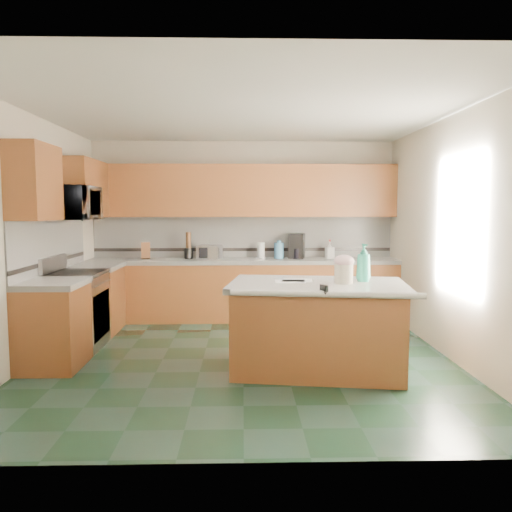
{
  "coord_description": "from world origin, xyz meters",
  "views": [
    {
      "loc": [
        -0.0,
        -5.44,
        1.67
      ],
      "look_at": [
        0.15,
        0.35,
        1.12
      ],
      "focal_mm": 35.0,
      "sensor_mm": 36.0,
      "label": 1
    }
  ],
  "objects": [
    {
      "name": "utensil_bundle",
      "position": [
        -0.83,
        2.08,
        1.2
      ],
      "size": [
        0.08,
        0.08,
        0.24
      ],
      "primitive_type": "cylinder",
      "color": "#472814",
      "rests_on": "utensil_crock"
    },
    {
      "name": "left_accent_band",
      "position": [
        -2.28,
        0.55,
        1.04
      ],
      "size": [
        0.01,
        2.3,
        0.05
      ],
      "primitive_type": "cube",
      "color": "black",
      "rests_on": "wall_left"
    },
    {
      "name": "water_jug",
      "position": [
        0.54,
        2.06,
        1.04
      ],
      "size": [
        0.14,
        0.14,
        0.24
      ],
      "primitive_type": "cylinder",
      "color": "teal",
      "rests_on": "back_countertop"
    },
    {
      "name": "treat_jar_knob_end_l",
      "position": [
        0.98,
        -0.48,
        1.19
      ],
      "size": [
        0.04,
        0.04,
        0.04
      ],
      "primitive_type": "sphere",
      "color": "tan",
      "rests_on": "treat_jar_lid"
    },
    {
      "name": "left_upper_cab_front",
      "position": [
        -2.13,
        -0.24,
        1.94
      ],
      "size": [
        0.33,
        0.72,
        0.78
      ],
      "primitive_type": "cube",
      "color": "#472411",
      "rests_on": "wall_left"
    },
    {
      "name": "island_top",
      "position": [
        0.76,
        -0.43,
        0.89
      ],
      "size": [
        1.91,
        1.3,
        0.06
      ],
      "primitive_type": "cube",
      "rotation": [
        0.0,
        0.0,
        -0.15
      ],
      "color": "silver",
      "rests_on": "island_base"
    },
    {
      "name": "soap_bottle_back",
      "position": [
        1.31,
        2.05,
        1.05
      ],
      "size": [
        0.14,
        0.14,
        0.26
      ],
      "primitive_type": "imported",
      "rotation": [
        0.0,
        0.0,
        0.21
      ],
      "color": "white",
      "rests_on": "back_countertop"
    },
    {
      "name": "soap_bottle_island",
      "position": [
        1.25,
        -0.35,
        1.11
      ],
      "size": [
        0.19,
        0.19,
        0.39
      ],
      "primitive_type": "imported",
      "rotation": [
        0.0,
        0.0,
        0.28
      ],
      "color": "#258F77",
      "rests_on": "island_top"
    },
    {
      "name": "left_upper_cab_rear",
      "position": [
        -2.13,
        1.42,
        1.94
      ],
      "size": [
        0.33,
        1.09,
        0.78
      ],
      "primitive_type": "cube",
      "color": "#472411",
      "rests_on": "wall_left"
    },
    {
      "name": "left_counter_rear",
      "position": [
        -2.0,
        1.29,
        0.89
      ],
      "size": [
        0.64,
        0.82,
        0.06
      ],
      "primitive_type": "cube",
      "color": "silver",
      "rests_on": "left_base_cab_rear"
    },
    {
      "name": "treat_jar_lid",
      "position": [
        1.01,
        -0.48,
        1.15
      ],
      "size": [
        0.21,
        0.21,
        0.13
      ],
      "primitive_type": "ellipsoid",
      "color": "beige",
      "rests_on": "treat_jar"
    },
    {
      "name": "back_backsplash",
      "position": [
        0.0,
        2.29,
        1.24
      ],
      "size": [
        4.6,
        0.02,
        0.63
      ],
      "primitive_type": "cube",
      "color": "silver",
      "rests_on": "back_countertop"
    },
    {
      "name": "utensil_crock",
      "position": [
        -0.83,
        2.08,
        1.0
      ],
      "size": [
        0.13,
        0.13,
        0.16
      ],
      "primitive_type": "cylinder",
      "color": "black",
      "rests_on": "back_countertop"
    },
    {
      "name": "paper_sheet_b",
      "position": [
        0.57,
        -0.27,
        0.92
      ],
      "size": [
        0.33,
        0.26,
        0.0
      ],
      "primitive_type": "cube",
      "rotation": [
        0.0,
        0.0,
        -0.1
      ],
      "color": "white",
      "rests_on": "island_top"
    },
    {
      "name": "soap_back_cap",
      "position": [
        1.31,
        2.05,
        1.19
      ],
      "size": [
        0.02,
        0.02,
        0.03
      ],
      "primitive_type": "cylinder",
      "color": "red",
      "rests_on": "soap_bottle_back"
    },
    {
      "name": "paper_towel_base",
      "position": [
        0.27,
        2.1,
        0.93
      ],
      "size": [
        0.16,
        0.16,
        0.01
      ],
      "primitive_type": "cylinder",
      "color": "#B7B7BC",
      "rests_on": "back_countertop"
    },
    {
      "name": "ceiling",
      "position": [
        0.0,
        0.0,
        2.7
      ],
      "size": [
        4.6,
        4.6,
        0.0
      ],
      "primitive_type": "plane",
      "color": "white",
      "rests_on": "ground"
    },
    {
      "name": "range_oven_door",
      "position": [
        -1.71,
        0.5,
        0.4
      ],
      "size": [
        0.02,
        0.68,
        0.55
      ],
      "primitive_type": "cube",
      "color": "black",
      "rests_on": "range_body"
    },
    {
      "name": "paper_sheet_a",
      "position": [
        0.48,
        -0.36,
        0.92
      ],
      "size": [
        0.32,
        0.24,
        0.0
      ],
      "primitive_type": "cube",
      "rotation": [
        0.0,
        0.0,
        -0.03
      ],
      "color": "white",
      "rests_on": "island_top"
    },
    {
      "name": "wall_front",
      "position": [
        0.0,
        -2.32,
        1.35
      ],
      "size": [
        4.6,
        0.04,
        2.7
      ],
      "primitive_type": "cube",
      "color": "beige",
      "rests_on": "ground"
    },
    {
      "name": "left_base_cab_rear",
      "position": [
        -2.0,
        1.29,
        0.43
      ],
      "size": [
        0.6,
        0.82,
        0.86
      ],
      "primitive_type": "cube",
      "color": "#472411",
      "rests_on": "ground"
    },
    {
      "name": "window_light_proxy",
      "position": [
        2.29,
        -0.2,
        1.5
      ],
      "size": [
        0.02,
        1.4,
        1.1
      ],
      "primitive_type": "cube",
      "color": "white",
      "rests_on": "wall_right"
    },
    {
      "name": "paper_towel",
      "position": [
        0.27,
        2.1,
        1.04
      ],
      "size": [
        0.11,
        0.11,
        0.24
      ],
      "primitive_type": "cylinder",
      "color": "white",
      "rests_on": "back_countertop"
    },
    {
      "name": "back_base_cab",
      "position": [
        0.0,
        2.0,
        0.43
      ],
      "size": [
        4.6,
        0.6,
        0.86
      ],
      "primitive_type": "cube",
      "color": "#472411",
      "rests_on": "ground"
    },
    {
      "name": "knife_block",
      "position": [
        -1.46,
        2.05,
        1.04
      ],
      "size": [
        0.16,
        0.2,
        0.26
      ],
      "primitive_type": "cube",
      "rotation": [
        -0.31,
        0.0,
        0.19
      ],
      "color": "#472814",
      "rests_on": "back_countertop"
    },
    {
      "name": "left_counter_front",
      "position": [
        -2.0,
        -0.24,
        0.89
      ],
      "size": [
        0.64,
        0.72,
        0.06
      ],
      "primitive_type": "cube",
      "color": "silver",
      "rests_on": "left_base_cab_front"
    },
    {
      "name": "treat_jar_knob",
      "position": [
        1.01,
        -0.48,
        1.19
      ],
      "size": [
        0.07,
        0.02,
        0.02
      ],
      "primitive_type": "cylinder",
      "rotation": [
        0.0,
        1.57,
        0.0
      ],
      "color": "tan",
      "rests_on": "treat_jar_lid"
    },
    {
      "name": "range_backguard",
      "position": [
        -2.26,
        0.5,
        1.02
      ],
      "size": [
        0.06,
        0.76,
        0.18
      ],
      "primitive_type": "cube",
      "color": "#B7B7BC",
      "rests_on": "range_body"
    },
    {
      "name": "back_accent_band",
      "position": [
        0.0,
        2.28,
        1.04
      ],
      "size": [
        4.6,
        0.01,
        0.05
      ],
      "primitive_type": "cube",
      "color": "black",
      "rests_on": "back_countertop"
    },
    {
      "name": "coffee_maker",
      "position": [
        0.82,
        2.08,
        1.11
      ],
      "size": [
        0.28,
        0.29,
        0.38
      ],
      "primitive_type": "cube",
      "rotation": [
        0.0,
        0.0,
        -0.26
      ],
      "color": "black",
      "rests_on": "back_countertop"
    },
    {
      "name": "treat_jar_knob_end_r",
      "position": [
        1.05,
        -0.48,
        1.19
      ],
      "size": [
        0.04,
        0.04,
        0.04
      ],
      "primitive_type": "sphere",
      "color": "tan",
      "rests_on": "treat_jar_lid"
    },
    {
      "name": "island_bullnose",
      "position": [
        0.76,
        -0.95,
        0.89
      ],
      "size": [
        1.76,
        0.32,
        0.06
      ],
      "primitive_type": "cylinder",
      "rotation": [
        0.0,
        1.57,
        -0.15
      ],
      "color": "silver",
      "rests_on": "island_base"
    },
    {
      "name": "wall_right",
      "position": [
        2.32,
        0.0,
        1.35
      ],
      "size": [
        0.04,
        4.6,
        2.7
      ],
      "primitive_type": "cube",
      "color": "beige",
      "rests_on": "ground"
    },
    {
      "name": "wall_back",
      "position": [
        0.0,
        2.32,
        1.35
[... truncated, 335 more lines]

